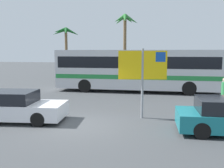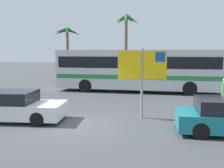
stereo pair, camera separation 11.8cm
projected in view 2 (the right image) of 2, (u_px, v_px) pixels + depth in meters
ground at (76, 126)px, 10.80m from camera, size 120.00×120.00×0.00m
bus_front_coach at (137, 68)px, 19.77m from camera, size 12.20×2.48×3.17m
ferry_sign at (143, 68)px, 11.77m from camera, size 2.18×0.39×3.20m
car_white at (13, 106)px, 11.58m from camera, size 4.59×2.25×1.32m
palm_tree_seaside at (67, 37)px, 30.58m from camera, size 3.35×3.33×5.88m
palm_tree_inland at (126, 29)px, 26.52m from camera, size 2.69×2.83×6.86m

